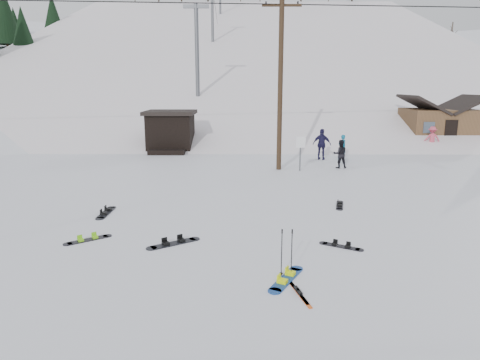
{
  "coord_description": "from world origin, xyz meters",
  "views": [
    {
      "loc": [
        0.08,
        -8.86,
        4.51
      ],
      "look_at": [
        -0.03,
        5.04,
        1.4
      ],
      "focal_mm": 32.0,
      "sensor_mm": 36.0,
      "label": 1
    }
  ],
  "objects_px": {
    "utility_pole": "(280,81)",
    "hero_snowboard": "(286,279)",
    "hero_skis": "(298,292)",
    "cabin": "(439,125)"
  },
  "relations": [
    {
      "from": "cabin",
      "to": "utility_pole",
      "type": "bearing_deg",
      "value": -142.44
    },
    {
      "from": "cabin",
      "to": "hero_snowboard",
      "type": "height_order",
      "value": "cabin"
    },
    {
      "from": "utility_pole",
      "to": "hero_skis",
      "type": "height_order",
      "value": "utility_pole"
    },
    {
      "from": "utility_pole",
      "to": "cabin",
      "type": "distance_m",
      "value": 16.71
    },
    {
      "from": "utility_pole",
      "to": "cabin",
      "type": "relative_size",
      "value": 1.67
    },
    {
      "from": "hero_snowboard",
      "to": "hero_skis",
      "type": "xyz_separation_m",
      "value": [
        0.2,
        -0.63,
        -0.01
      ]
    },
    {
      "from": "hero_skis",
      "to": "hero_snowboard",
      "type": "bearing_deg",
      "value": 93.79
    },
    {
      "from": "cabin",
      "to": "hero_skis",
      "type": "xyz_separation_m",
      "value": [
        -13.7,
        -24.14,
        -1.46
      ]
    },
    {
      "from": "utility_pole",
      "to": "cabin",
      "type": "bearing_deg",
      "value": 37.56
    },
    {
      "from": "utility_pole",
      "to": "hero_snowboard",
      "type": "xyz_separation_m",
      "value": [
        -0.9,
        -13.52,
        -4.65
      ]
    }
  ]
}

